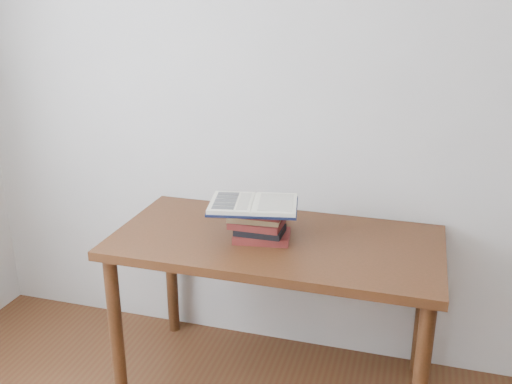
% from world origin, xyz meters
% --- Properties ---
extents(room_shell, '(3.54, 3.54, 2.62)m').
position_xyz_m(room_shell, '(-0.08, 0.01, 1.63)').
color(room_shell, '#B0ACA6').
rests_on(room_shell, ground).
extents(desk, '(1.41, 0.70, 0.76)m').
position_xyz_m(desk, '(-0.04, 1.38, 0.66)').
color(desk, '#492412').
rests_on(desk, ground).
extents(book_stack, '(0.27, 0.18, 0.15)m').
position_xyz_m(book_stack, '(-0.11, 1.34, 0.83)').
color(book_stack, maroon).
rests_on(book_stack, desk).
extents(open_book, '(0.41, 0.32, 0.03)m').
position_xyz_m(open_book, '(-0.13, 1.34, 0.92)').
color(open_book, black).
rests_on(open_book, book_stack).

